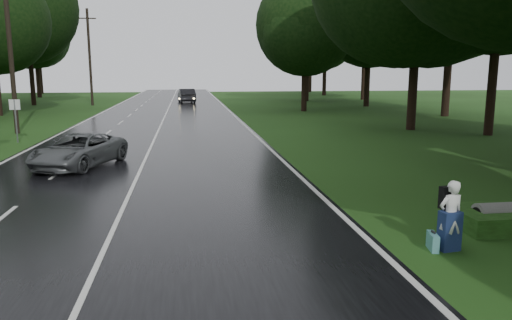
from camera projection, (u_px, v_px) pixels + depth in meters
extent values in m
plane|color=#1F4514|center=(108.00, 242.00, 11.05)|extent=(160.00, 160.00, 0.00)
cube|color=black|center=(158.00, 132.00, 30.53)|extent=(12.00, 140.00, 0.04)
cube|color=silver|center=(158.00, 132.00, 30.53)|extent=(0.12, 140.00, 0.01)
imported|color=#4F5254|center=(79.00, 150.00, 19.46)|extent=(3.64, 5.07, 1.28)
imported|color=black|center=(187.00, 96.00, 58.36)|extent=(2.22, 5.13, 1.64)
imported|color=silver|center=(451.00, 216.00, 10.42)|extent=(0.61, 0.44, 1.53)
cube|color=navy|center=(449.00, 231.00, 10.48)|extent=(0.47, 0.35, 0.86)
cube|color=black|center=(448.00, 198.00, 10.58)|extent=(0.37, 0.23, 0.49)
cube|color=teal|center=(433.00, 242.00, 10.54)|extent=(0.26, 0.54, 0.37)
cylinder|color=slate|center=(499.00, 227.00, 12.09)|extent=(1.24, 0.62, 0.62)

